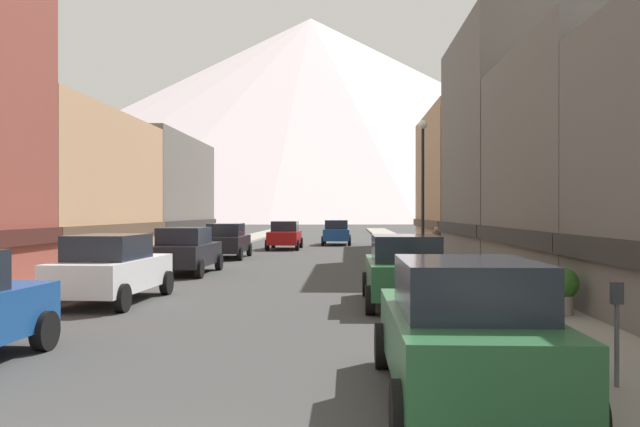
# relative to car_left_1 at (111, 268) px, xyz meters

# --- Properties ---
(sidewalk_left) EXTENTS (2.50, 100.00, 0.15)m
(sidewalk_left) POSITION_rel_car_left_1_xyz_m (-2.45, 22.43, -0.82)
(sidewalk_left) COLOR gray
(sidewalk_left) RESTS_ON ground
(sidewalk_right) EXTENTS (2.50, 100.00, 0.15)m
(sidewalk_right) POSITION_rel_car_left_1_xyz_m (10.05, 22.43, -0.82)
(sidewalk_right) COLOR gray
(sidewalk_right) RESTS_ON ground
(storefront_left_2) EXTENTS (9.15, 12.53, 6.78)m
(storefront_left_2) POSITION_rel_car_left_1_xyz_m (-8.12, 11.36, 2.36)
(storefront_left_2) COLOR tan
(storefront_left_2) RESTS_ON ground
(storefront_left_3) EXTENTS (6.58, 13.35, 7.14)m
(storefront_left_3) POSITION_rel_car_left_1_xyz_m (-6.84, 24.37, 2.53)
(storefront_left_3) COLOR #66605B
(storefront_left_3) RESTS_ON ground
(storefront_right_1) EXTENTS (7.27, 9.16, 7.47)m
(storefront_right_1) POSITION_rel_car_left_1_xyz_m (14.79, 3.96, 2.70)
(storefront_right_1) COLOR #66605B
(storefront_right_1) RESTS_ON ground
(storefront_right_2) EXTENTS (6.81, 10.35, 10.74)m
(storefront_right_2) POSITION_rel_car_left_1_xyz_m (14.56, 13.87, 4.30)
(storefront_right_2) COLOR #66605B
(storefront_right_2) RESTS_ON ground
(storefront_right_3) EXTENTS (8.02, 12.91, 8.79)m
(storefront_right_3) POSITION_rel_car_left_1_xyz_m (15.16, 25.79, 3.34)
(storefront_right_3) COLOR tan
(storefront_right_3) RESTS_ON ground
(car_left_1) EXTENTS (2.21, 4.47, 1.78)m
(car_left_1) POSITION_rel_car_left_1_xyz_m (0.00, 0.00, 0.00)
(car_left_1) COLOR silver
(car_left_1) RESTS_ON ground
(car_left_2) EXTENTS (2.12, 4.43, 1.78)m
(car_left_2) POSITION_rel_car_left_1_xyz_m (0.00, 7.79, 0.00)
(car_left_2) COLOR black
(car_left_2) RESTS_ON ground
(car_left_3) EXTENTS (2.10, 4.42, 1.78)m
(car_left_3) POSITION_rel_car_left_1_xyz_m (0.00, 16.24, 0.00)
(car_left_3) COLOR black
(car_left_3) RESTS_ON ground
(car_right_0) EXTENTS (2.08, 4.41, 1.78)m
(car_right_0) POSITION_rel_car_left_1_xyz_m (7.60, -8.53, 0.00)
(car_right_0) COLOR #265933
(car_right_0) RESTS_ON ground
(car_right_1) EXTENTS (2.08, 4.41, 1.78)m
(car_right_1) POSITION_rel_car_left_1_xyz_m (7.60, -0.14, 0.00)
(car_right_1) COLOR #265933
(car_right_1) RESTS_ON ground
(car_driving_0) EXTENTS (2.06, 4.40, 1.78)m
(car_driving_0) POSITION_rel_car_left_1_xyz_m (2.20, 24.43, 0.00)
(car_driving_0) COLOR #9E1111
(car_driving_0) RESTS_ON ground
(car_driving_1) EXTENTS (2.06, 4.40, 1.78)m
(car_driving_1) POSITION_rel_car_left_1_xyz_m (5.40, 30.06, 0.00)
(car_driving_1) COLOR #19478C
(car_driving_1) RESTS_ON ground
(parking_meter_near) EXTENTS (0.14, 0.10, 1.33)m
(parking_meter_near) POSITION_rel_car_left_1_xyz_m (9.55, -8.31, 0.11)
(parking_meter_near) COLOR #595960
(parking_meter_near) RESTS_ON sidewalk_right
(trash_bin_right) EXTENTS (0.59, 0.59, 0.98)m
(trash_bin_right) POSITION_rel_car_left_1_xyz_m (10.15, -2.38, -0.26)
(trash_bin_right) COLOR #4C5156
(trash_bin_right) RESTS_ON sidewalk_right
(potted_plant_0) EXTENTS (0.67, 0.67, 1.01)m
(potted_plant_0) POSITION_rel_car_left_1_xyz_m (10.80, -2.48, -0.16)
(potted_plant_0) COLOR gray
(potted_plant_0) RESTS_ON sidewalk_right
(potted_plant_1) EXTENTS (0.76, 0.76, 1.00)m
(potted_plant_1) POSITION_rel_car_left_1_xyz_m (10.80, -1.39, -0.17)
(potted_plant_1) COLOR brown
(potted_plant_1) RESTS_ON sidewalk_right
(pedestrian_1) EXTENTS (0.36, 0.36, 1.57)m
(pedestrian_1) POSITION_rel_car_left_1_xyz_m (10.05, 11.78, -0.03)
(pedestrian_1) COLOR brown
(pedestrian_1) RESTS_ON sidewalk_right
(streetlamp_right) EXTENTS (0.36, 0.36, 5.86)m
(streetlamp_right) POSITION_rel_car_left_1_xyz_m (9.15, 9.15, 3.09)
(streetlamp_right) COLOR black
(streetlamp_right) RESTS_ON sidewalk_right
(mountain_backdrop) EXTENTS (285.76, 285.76, 81.39)m
(mountain_backdrop) POSITION_rel_car_left_1_xyz_m (-8.59, 247.43, 39.79)
(mountain_backdrop) COLOR silver
(mountain_backdrop) RESTS_ON ground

